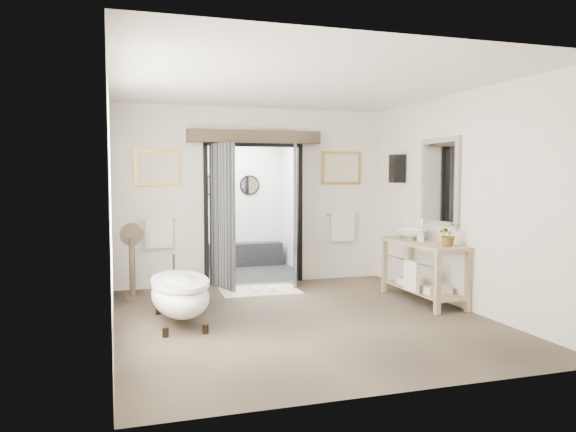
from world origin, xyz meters
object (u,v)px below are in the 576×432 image
object	(u,v)px
clawfoot_tub	(180,294)
vanity	(422,266)
basin	(411,235)
rug	(259,290)

from	to	relation	value
clawfoot_tub	vanity	distance (m)	3.44
clawfoot_tub	basin	world-z (taller)	basin
rug	vanity	bearing A→B (deg)	-34.35
clawfoot_tub	vanity	bearing A→B (deg)	3.38
clawfoot_tub	vanity	xyz separation A→B (m)	(3.43, 0.20, 0.14)
rug	basin	xyz separation A→B (m)	(2.00, -1.12, 0.92)
clawfoot_tub	rug	xyz separation A→B (m)	(1.40, 1.59, -0.35)
clawfoot_tub	basin	distance (m)	3.48
clawfoot_tub	basin	size ratio (longest dim) A/B	3.30
basin	rug	bearing A→B (deg)	148.03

